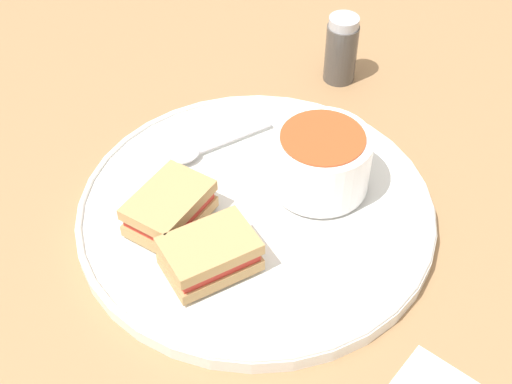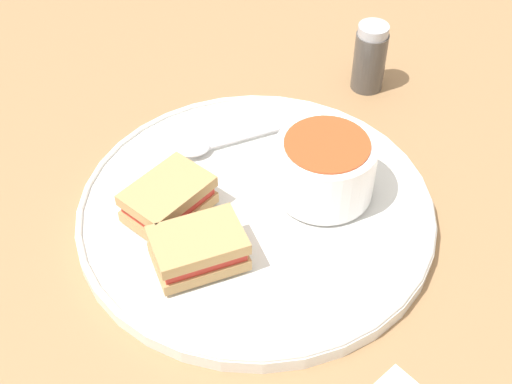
{
  "view_description": "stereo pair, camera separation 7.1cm",
  "coord_description": "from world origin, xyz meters",
  "px_view_note": "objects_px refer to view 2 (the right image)",
  "views": [
    {
      "loc": [
        0.49,
        0.11,
        0.54
      ],
      "look_at": [
        0.0,
        0.0,
        0.04
      ],
      "focal_mm": 50.0,
      "sensor_mm": 36.0,
      "label": 1
    },
    {
      "loc": [
        0.47,
        0.18,
        0.54
      ],
      "look_at": [
        0.0,
        0.0,
        0.04
      ],
      "focal_mm": 50.0,
      "sensor_mm": 36.0,
      "label": 2
    }
  ],
  "objects_px": {
    "spoon": "(205,147)",
    "salt_shaker": "(370,58)",
    "sandwich_half_far": "(198,248)",
    "sandwich_half_near": "(168,199)",
    "soup_bowl": "(325,167)"
  },
  "relations": [
    {
      "from": "sandwich_half_far",
      "to": "sandwich_half_near",
      "type": "bearing_deg",
      "value": -131.69
    },
    {
      "from": "spoon",
      "to": "salt_shaker",
      "type": "xyz_separation_m",
      "value": [
        -0.2,
        0.13,
        0.02
      ]
    },
    {
      "from": "soup_bowl",
      "to": "sandwich_half_far",
      "type": "relative_size",
      "value": 1.0
    },
    {
      "from": "spoon",
      "to": "sandwich_half_far",
      "type": "distance_m",
      "value": 0.16
    },
    {
      "from": "spoon",
      "to": "salt_shaker",
      "type": "distance_m",
      "value": 0.24
    },
    {
      "from": "sandwich_half_near",
      "to": "sandwich_half_far",
      "type": "relative_size",
      "value": 0.98
    },
    {
      "from": "spoon",
      "to": "sandwich_half_far",
      "type": "relative_size",
      "value": 1.02
    },
    {
      "from": "sandwich_half_near",
      "to": "salt_shaker",
      "type": "height_order",
      "value": "salt_shaker"
    },
    {
      "from": "soup_bowl",
      "to": "spoon",
      "type": "bearing_deg",
      "value": -95.93
    },
    {
      "from": "spoon",
      "to": "salt_shaker",
      "type": "height_order",
      "value": "salt_shaker"
    },
    {
      "from": "spoon",
      "to": "sandwich_half_near",
      "type": "xyz_separation_m",
      "value": [
        0.1,
        0.0,
        0.01
      ]
    },
    {
      "from": "sandwich_half_far",
      "to": "salt_shaker",
      "type": "bearing_deg",
      "value": 167.86
    },
    {
      "from": "spoon",
      "to": "soup_bowl",
      "type": "bearing_deg",
      "value": 130.71
    },
    {
      "from": "sandwich_half_near",
      "to": "spoon",
      "type": "bearing_deg",
      "value": -177.51
    },
    {
      "from": "soup_bowl",
      "to": "spoon",
      "type": "xyz_separation_m",
      "value": [
        -0.01,
        -0.14,
        -0.03
      ]
    }
  ]
}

